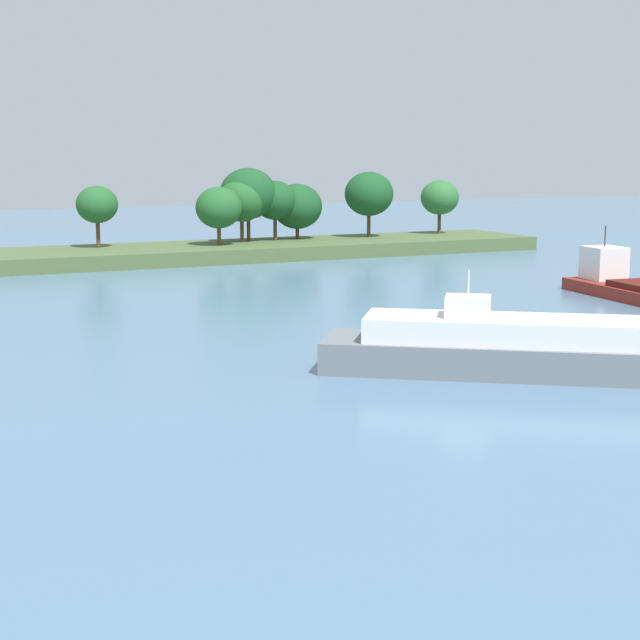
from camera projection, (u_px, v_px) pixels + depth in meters
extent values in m
cube|color=#4C6038|center=(137.00, 255.00, 106.53)|extent=(97.27, 13.92, 1.58)
cylinder|color=#513823|center=(98.00, 234.00, 106.51)|extent=(0.44, 0.44, 2.89)
ellipsoid|color=#235B28|center=(97.00, 204.00, 105.97)|extent=(4.51, 4.51, 4.06)
cylinder|color=#513823|center=(219.00, 236.00, 109.35)|extent=(0.44, 0.44, 2.16)
ellipsoid|color=#235B28|center=(219.00, 208.00, 108.82)|extent=(5.14, 5.14, 4.63)
cylinder|color=#513823|center=(242.00, 231.00, 113.37)|extent=(0.44, 0.44, 2.64)
ellipsoid|color=#235B28|center=(242.00, 200.00, 112.79)|extent=(5.49, 5.49, 4.94)
cylinder|color=#513823|center=(249.00, 229.00, 114.66)|extent=(0.44, 0.44, 2.93)
ellipsoid|color=#194C23|center=(248.00, 193.00, 113.98)|extent=(6.60, 6.60, 5.94)
cylinder|color=#513823|center=(275.00, 229.00, 115.95)|extent=(0.44, 0.44, 2.68)
ellipsoid|color=#194C23|center=(275.00, 200.00, 115.39)|extent=(5.11, 5.11, 4.60)
cylinder|color=#513823|center=(297.00, 233.00, 118.10)|extent=(0.44, 0.44, 1.50)
ellipsoid|color=#194C23|center=(297.00, 206.00, 117.58)|extent=(6.02, 6.02, 5.41)
cylinder|color=#513823|center=(369.00, 225.00, 120.49)|extent=(0.44, 0.44, 2.90)
ellipsoid|color=#194C23|center=(369.00, 194.00, 119.85)|extent=(6.00, 6.00, 5.40)
cylinder|color=#513823|center=(439.00, 223.00, 125.90)|extent=(0.44, 0.44, 2.68)
ellipsoid|color=#2D6B33|center=(440.00, 197.00, 125.35)|extent=(4.90, 4.90, 4.41)
cube|color=slate|center=(515.00, 358.00, 52.10)|extent=(19.56, 16.10, 1.72)
cube|color=white|center=(516.00, 330.00, 51.85)|extent=(15.46, 12.84, 1.30)
cube|color=white|center=(468.00, 306.00, 52.11)|extent=(3.26, 3.23, 1.10)
cylinder|color=silver|center=(468.00, 283.00, 51.90)|extent=(0.10, 0.10, 1.40)
cube|color=white|center=(604.00, 263.00, 83.88)|extent=(3.34, 3.55, 2.80)
cylinder|color=#333338|center=(605.00, 236.00, 83.50)|extent=(0.12, 0.12, 1.80)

